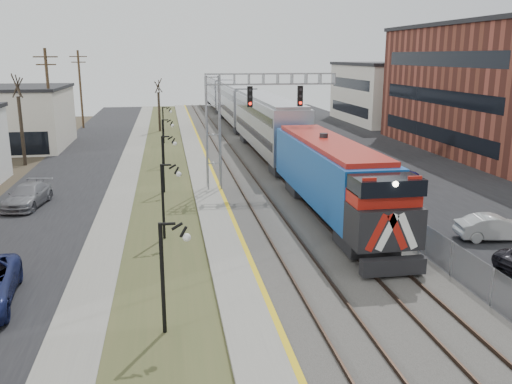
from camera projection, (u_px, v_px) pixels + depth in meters
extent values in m
cube|color=black|center=(69.00, 175.00, 43.29)|extent=(7.00, 120.00, 0.04)
cube|color=gray|center=(127.00, 173.00, 44.00)|extent=(2.00, 120.00, 0.08)
cube|color=#424A27|center=(164.00, 172.00, 44.47)|extent=(4.00, 120.00, 0.06)
cube|color=gray|center=(201.00, 170.00, 44.93)|extent=(2.00, 120.00, 0.24)
cube|color=#595651|center=(260.00, 168.00, 45.72)|extent=(8.00, 120.00, 0.20)
cube|color=black|center=(394.00, 164.00, 47.65)|extent=(16.00, 120.00, 0.04)
cube|color=gold|center=(211.00, 168.00, 45.04)|extent=(0.24, 120.00, 0.01)
cube|color=#2D2119|center=(228.00, 167.00, 45.25)|extent=(0.08, 120.00, 0.15)
cube|color=#2D2119|center=(245.00, 166.00, 45.48)|extent=(0.08, 120.00, 0.15)
cube|color=#2D2119|center=(269.00, 166.00, 45.80)|extent=(0.08, 120.00, 0.15)
cube|color=#2D2119|center=(286.00, 165.00, 46.04)|extent=(0.08, 120.00, 0.15)
cube|color=#124A9A|center=(333.00, 180.00, 30.64)|extent=(3.00, 17.00, 4.25)
cube|color=black|center=(393.00, 266.00, 22.75)|extent=(2.80, 0.50, 0.70)
cube|color=#9B9DA5|center=(267.00, 126.00, 49.93)|extent=(3.00, 22.00, 5.33)
cube|color=#9B9DA5|center=(236.00, 105.00, 71.74)|extent=(3.00, 22.00, 5.33)
cube|color=#9B9DA5|center=(219.00, 93.00, 93.55)|extent=(3.00, 22.00, 5.33)
cube|color=gray|center=(213.00, 135.00, 37.36)|extent=(1.00, 1.00, 8.00)
cube|color=gray|center=(270.00, 79.00, 37.08)|extent=(9.00, 0.80, 0.80)
cube|color=black|center=(250.00, 97.00, 36.69)|extent=(0.35, 0.25, 1.40)
cube|color=black|center=(300.00, 96.00, 37.25)|extent=(0.35, 0.25, 1.40)
cylinder|color=black|center=(163.00, 280.00, 18.16)|extent=(0.14, 0.14, 4.00)
cylinder|color=black|center=(163.00, 202.00, 27.73)|extent=(0.14, 0.14, 4.00)
cylinder|color=black|center=(163.00, 165.00, 37.30)|extent=(0.14, 0.14, 4.00)
cylinder|color=black|center=(163.00, 143.00, 46.86)|extent=(0.14, 0.14, 4.00)
cylinder|color=black|center=(163.00, 125.00, 58.34)|extent=(0.14, 0.14, 4.00)
cylinder|color=#4C3823|center=(50.00, 103.00, 51.16)|extent=(0.28, 0.28, 10.00)
cylinder|color=#4C3823|center=(81.00, 90.00, 70.29)|extent=(0.28, 0.28, 10.00)
cube|color=gray|center=(308.00, 158.00, 46.22)|extent=(0.04, 120.00, 1.60)
cube|color=brown|center=(512.00, 90.00, 53.18)|extent=(16.00, 26.00, 12.00)
cube|color=beige|center=(403.00, 94.00, 77.59)|extent=(16.00, 18.00, 8.00)
cylinder|color=#382D23|center=(22.00, 131.00, 46.64)|extent=(0.30, 0.30, 5.95)
cylinder|color=#382D23|center=(159.00, 112.00, 67.72)|extent=(0.30, 0.30, 4.90)
imported|color=silver|center=(495.00, 228.00, 27.94)|extent=(4.05, 1.90, 1.29)
imported|color=navy|center=(393.00, 175.00, 40.20)|extent=(5.02, 3.40, 1.35)
imported|color=gray|center=(340.00, 156.00, 48.02)|extent=(4.10, 1.82, 1.37)
imported|color=gray|center=(28.00, 196.00, 34.15)|extent=(2.65, 5.05, 1.40)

